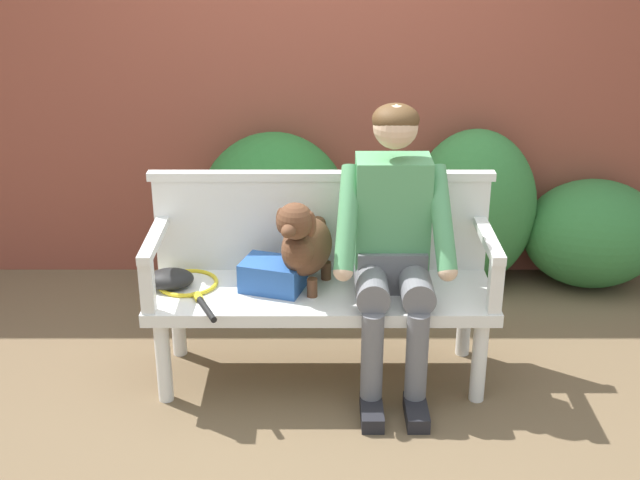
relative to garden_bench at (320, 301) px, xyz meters
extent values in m
plane|color=brown|center=(0.00, 0.00, -0.41)|extent=(40.00, 40.00, 0.00)
cube|color=brown|center=(0.00, 1.39, 0.74)|extent=(8.00, 0.30, 2.29)
ellipsoid|color=#337538|center=(1.61, 1.05, -0.08)|extent=(0.81, 0.65, 0.65)
ellipsoid|color=#286B2D|center=(-0.27, 1.03, 0.06)|extent=(0.88, 0.79, 0.94)
ellipsoid|color=#337538|center=(0.89, 1.06, 0.07)|extent=(0.73, 0.55, 0.95)
cube|color=white|center=(0.00, 0.00, 0.03)|extent=(1.61, 0.54, 0.06)
cylinder|color=white|center=(-0.72, -0.21, -0.20)|extent=(0.07, 0.07, 0.41)
cylinder|color=white|center=(0.72, -0.21, -0.20)|extent=(0.07, 0.07, 0.41)
cylinder|color=white|center=(-0.72, 0.21, -0.20)|extent=(0.07, 0.07, 0.41)
cylinder|color=white|center=(0.72, 0.21, -0.20)|extent=(0.07, 0.07, 0.41)
cube|color=white|center=(0.00, 0.24, 0.29)|extent=(1.61, 0.05, 0.46)
cube|color=white|center=(0.00, 0.24, 0.54)|extent=(1.65, 0.06, 0.04)
cube|color=white|center=(-0.76, -0.23, 0.18)|extent=(0.06, 0.06, 0.24)
cube|color=white|center=(-0.76, 0.00, 0.32)|extent=(0.06, 0.54, 0.04)
cube|color=white|center=(0.76, -0.23, 0.18)|extent=(0.06, 0.06, 0.24)
cube|color=white|center=(0.76, 0.00, 0.32)|extent=(0.06, 0.54, 0.04)
cube|color=black|center=(0.23, -0.37, -0.37)|extent=(0.10, 0.24, 0.07)
cylinder|color=slate|center=(0.23, -0.29, -0.13)|extent=(0.10, 0.10, 0.42)
cylinder|color=slate|center=(0.23, -0.12, 0.14)|extent=(0.15, 0.34, 0.15)
cube|color=black|center=(0.43, -0.37, -0.37)|extent=(0.10, 0.24, 0.07)
cylinder|color=slate|center=(0.43, -0.29, -0.13)|extent=(0.10, 0.10, 0.42)
cylinder|color=slate|center=(0.43, -0.12, 0.14)|extent=(0.15, 0.34, 0.15)
cube|color=slate|center=(0.33, 0.05, 0.16)|extent=(0.32, 0.24, 0.20)
cube|color=#519960|center=(0.33, 0.07, 0.42)|extent=(0.34, 0.22, 0.52)
cylinder|color=#519960|center=(0.12, -0.06, 0.44)|extent=(0.14, 0.35, 0.45)
sphere|color=#DBB28E|center=(0.10, -0.19, 0.24)|extent=(0.09, 0.09, 0.09)
cylinder|color=#519960|center=(0.54, -0.06, 0.44)|extent=(0.14, 0.35, 0.45)
sphere|color=#DBB28E|center=(0.56, -0.19, 0.24)|extent=(0.09, 0.09, 0.09)
sphere|color=#DBB28E|center=(0.33, 0.05, 0.83)|extent=(0.20, 0.20, 0.20)
ellipsoid|color=#51381E|center=(0.33, 0.06, 0.86)|extent=(0.21, 0.21, 0.14)
cylinder|color=brown|center=(-0.16, -0.04, 0.11)|extent=(0.05, 0.05, 0.09)
cylinder|color=brown|center=(-0.04, -0.07, 0.11)|extent=(0.05, 0.05, 0.09)
cylinder|color=brown|center=(-0.09, 0.15, 0.11)|extent=(0.05, 0.05, 0.09)
cylinder|color=brown|center=(0.02, 0.11, 0.11)|extent=(0.05, 0.05, 0.09)
ellipsoid|color=brown|center=(-0.07, 0.04, 0.26)|extent=(0.32, 0.39, 0.27)
sphere|color=brown|center=(-0.10, -0.07, 0.28)|extent=(0.15, 0.15, 0.15)
sphere|color=brown|center=(-0.12, -0.10, 0.44)|extent=(0.17, 0.17, 0.17)
ellipsoid|color=brown|center=(-0.14, -0.17, 0.43)|extent=(0.10, 0.12, 0.06)
ellipsoid|color=brown|center=(-0.18, -0.07, 0.43)|extent=(0.06, 0.05, 0.12)
ellipsoid|color=brown|center=(-0.05, -0.11, 0.43)|extent=(0.06, 0.05, 0.12)
sphere|color=brown|center=(-0.02, 0.19, 0.32)|extent=(0.08, 0.08, 0.08)
torus|color=yellow|center=(-0.63, 0.05, 0.07)|extent=(0.38, 0.38, 0.02)
cylinder|color=silver|center=(-0.63, 0.05, 0.06)|extent=(0.25, 0.25, 0.00)
cube|color=yellow|center=(-0.57, -0.10, 0.08)|extent=(0.06, 0.08, 0.02)
cylinder|color=black|center=(-0.51, -0.23, 0.08)|extent=(0.12, 0.21, 0.03)
ellipsoid|color=black|center=(-0.71, 0.02, 0.11)|extent=(0.23, 0.18, 0.09)
cube|color=#2856A3|center=(-0.23, 0.01, 0.13)|extent=(0.33, 0.28, 0.14)
camera|label=1|loc=(-0.01, -3.54, 1.79)|focal=47.04mm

